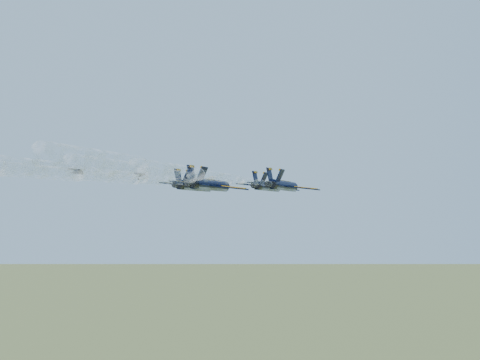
# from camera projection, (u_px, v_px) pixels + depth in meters

# --- Properties ---
(jet_lead) EXTENTS (12.17, 16.30, 3.52)m
(jet_lead) POSITION_uv_depth(u_px,v_px,m) (268.00, 187.00, 126.40)
(jet_lead) COLOR black
(jet_left) EXTENTS (12.17, 16.30, 3.52)m
(jet_left) POSITION_uv_depth(u_px,v_px,m) (195.00, 186.00, 114.91)
(jet_left) COLOR black
(jet_right) EXTENTS (12.17, 16.30, 3.52)m
(jet_right) POSITION_uv_depth(u_px,v_px,m) (284.00, 186.00, 110.39)
(jet_right) COLOR black
(jet_slot) EXTENTS (12.17, 16.30, 3.52)m
(jet_slot) POSITION_uv_depth(u_px,v_px,m) (211.00, 185.00, 100.49)
(jet_slot) COLOR black
(smoke_trail_lead) EXTENTS (15.50, 56.98, 2.19)m
(smoke_trail_lead) POSITION_uv_depth(u_px,v_px,m) (161.00, 183.00, 84.08)
(smoke_trail_lead) COLOR white
(smoke_trail_left) EXTENTS (15.50, 56.98, 2.19)m
(smoke_trail_left) POSITION_uv_depth(u_px,v_px,m) (29.00, 182.00, 72.59)
(smoke_trail_left) COLOR white
(smoke_trail_right) EXTENTS (15.50, 56.98, 2.19)m
(smoke_trail_right) POSITION_uv_depth(u_px,v_px,m) (161.00, 181.00, 68.07)
(smoke_trail_right) COLOR white
(smoke_trail_slot) EXTENTS (15.50, 56.98, 2.19)m
(smoke_trail_slot) POSITION_uv_depth(u_px,v_px,m) (14.00, 179.00, 58.17)
(smoke_trail_slot) COLOR white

